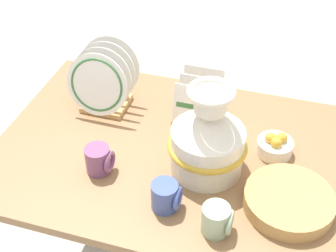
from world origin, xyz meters
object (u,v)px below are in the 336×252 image
Objects in this scene: ceramic_vase at (208,138)px; mug_sage_glaze at (217,220)px; dish_rack_square_plates at (198,106)px; dish_rack_round_plates at (103,83)px; mug_cobalt_glaze at (166,196)px; fruit_bowl at (275,146)px; mug_plum_glaze at (99,160)px; wicker_charger_stack at (289,201)px.

mug_sage_glaze is at bearing -70.15° from ceramic_vase.
mug_sage_glaze is (0.19, -0.52, -0.01)m from dish_rack_square_plates.
dish_rack_round_plates is 1.44× the size of dish_rack_square_plates.
mug_cobalt_glaze is 0.46m from fruit_bowl.
ceramic_vase is 0.28m from fruit_bowl.
mug_sage_glaze is (0.17, -0.05, 0.00)m from mug_cobalt_glaze.
mug_plum_glaze is 0.46m from mug_sage_glaze.
dish_rack_square_plates reaches higher than fruit_bowl.
mug_plum_glaze is 1.00× the size of mug_cobalt_glaze.
ceramic_vase is 0.29m from dish_rack_square_plates.
ceramic_vase is 0.33m from wicker_charger_stack.
mug_sage_glaze is at bearing -141.87° from wicker_charger_stack.
dish_rack_square_plates is 0.46m from mug_plum_glaze.
mug_plum_glaze is at bearing -160.97° from ceramic_vase.
mug_plum_glaze is at bearing -178.17° from wicker_charger_stack.
dish_rack_square_plates is (-0.10, 0.26, -0.08)m from ceramic_vase.
wicker_charger_stack is 0.64m from mug_plum_glaze.
dish_rack_square_plates is at bearing 110.09° from ceramic_vase.
mug_cobalt_glaze is at bearing -111.02° from ceramic_vase.
dish_rack_round_plates is 2.71× the size of mug_cobalt_glaze.
dish_rack_square_plates is 0.64× the size of wicker_charger_stack.
dish_rack_square_plates is 0.53m from wicker_charger_stack.
mug_sage_glaze is 0.42m from fruit_bowl.
dish_rack_round_plates reaches higher than mug_sage_glaze.
mug_cobalt_glaze is 0.18m from mug_sage_glaze.
wicker_charger_stack is 2.23× the size of fruit_bowl.
mug_cobalt_glaze is at bearing -163.36° from wicker_charger_stack.
dish_rack_square_plates is at bearing 137.13° from wicker_charger_stack.
ceramic_vase is at bearing -69.91° from dish_rack_square_plates.
dish_rack_round_plates reaches higher than mug_cobalt_glaze.
dish_rack_square_plates is 0.47m from mug_cobalt_glaze.
fruit_bowl is at bearing -20.46° from dish_rack_square_plates.
dish_rack_square_plates reaches higher than mug_cobalt_glaze.
mug_plum_glaze is 1.00× the size of mug_sage_glaze.
dish_rack_round_plates is at bearing 139.70° from mug_sage_glaze.
mug_sage_glaze is at bearing -14.62° from mug_cobalt_glaze.
ceramic_vase reaches higher than wicker_charger_stack.
mug_plum_glaze reaches higher than wicker_charger_stack.
mug_sage_glaze is at bearing -17.23° from mug_plum_glaze.
mug_sage_glaze is (-0.20, -0.16, 0.02)m from wicker_charger_stack.
fruit_bowl is (0.31, -0.12, -0.02)m from dish_rack_square_plates.
mug_plum_glaze is 0.76× the size of fruit_bowl.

